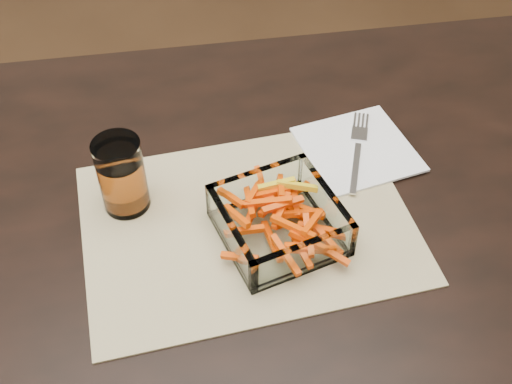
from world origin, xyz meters
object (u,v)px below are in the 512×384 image
Objects in this scene: glass_bowl at (279,223)px; tumbler at (122,177)px; fork at (358,148)px; dining_table at (220,269)px.

glass_bowl is 0.22m from tumbler.
glass_bowl is at bearing -116.62° from fork.
tumbler is (-0.20, 0.09, 0.03)m from glass_bowl.
dining_table is 0.28m from fork.
fork is (0.15, 0.14, -0.02)m from glass_bowl.
tumbler reaches higher than dining_table.
dining_table is at bearing 164.87° from glass_bowl.
tumbler reaches higher than fork.
fork is (0.35, 0.05, -0.05)m from tumbler.
glass_bowl reaches higher than fork.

